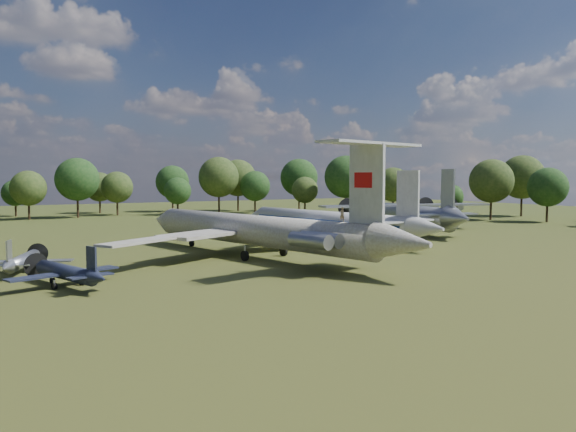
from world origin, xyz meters
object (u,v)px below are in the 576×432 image
small_prop_northwest (23,264)px  person_on_il62 (342,215)px  il62_airliner (254,236)px  an12_transport (409,218)px  tu104_jet (327,226)px  small_prop_west (67,276)px

small_prop_northwest → person_on_il62: size_ratio=8.50×
il62_airliner → person_on_il62: 15.03m
person_on_il62 → an12_transport: bearing=-137.0°
tu104_jet → small_prop_west: size_ratio=3.30×
small_prop_northwest → small_prop_west: bearing=-54.6°
person_on_il62 → small_prop_northwest: bearing=-24.3°
il62_airliner → small_prop_northwest: bearing=164.5°
small_prop_west → small_prop_northwest: small_prop_west is taller
tu104_jet → small_prop_northwest: size_ratio=3.47×
an12_transport → small_prop_west: bearing=-146.5°
small_prop_west → il62_airliner: bearing=2.4°
small_prop_west → person_on_il62: 27.52m
tu104_jet → small_prop_northwest: 45.47m
il62_airliner → an12_transport: size_ratio=1.44×
tu104_jet → small_prop_west: bearing=-164.1°
tu104_jet → person_on_il62: person_on_il62 is taller
il62_airliner → tu104_jet: size_ratio=1.16×
an12_transport → small_prop_west: (-62.56, -23.41, -1.42)m
an12_transport → small_prop_northwest: bearing=-155.6°
an12_transport → small_prop_west: an12_transport is taller
tu104_jet → small_prop_northwest: tu104_jet is taller
small_prop_northwest → person_on_il62: (29.17, -15.83, 5.04)m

